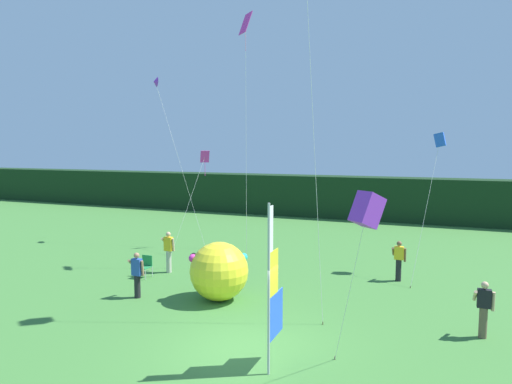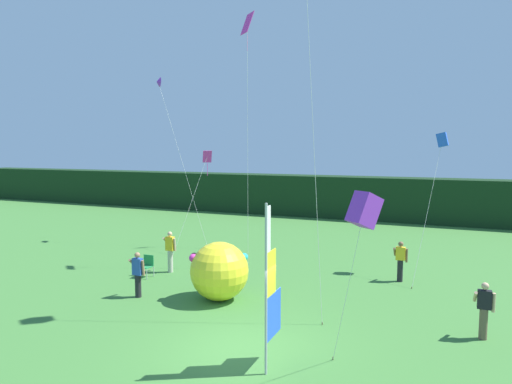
{
  "view_description": "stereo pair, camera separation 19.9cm",
  "coord_description": "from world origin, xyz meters",
  "px_view_note": "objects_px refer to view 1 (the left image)",
  "views": [
    {
      "loc": [
        4.59,
        -10.51,
        5.32
      ],
      "look_at": [
        -0.93,
        3.17,
        3.87
      ],
      "focal_mm": 31.59,
      "sensor_mm": 36.0,
      "label": 1
    },
    {
      "loc": [
        4.77,
        -10.44,
        5.32
      ],
      "look_at": [
        -0.93,
        3.17,
        3.87
      ],
      "focal_mm": 31.59,
      "sensor_mm": 36.0,
      "label": 2
    }
  ],
  "objects_px": {
    "kite_magenta_diamond_1": "(203,163)",
    "kite_purple_box_3": "(367,210)",
    "banner_flag": "(273,290)",
    "person_near_banner": "(169,251)",
    "person_mid_field": "(484,308)",
    "person_far_left": "(137,274)",
    "person_far_right": "(399,260)",
    "folding_chair": "(145,265)",
    "inflatable_balloon": "(219,271)",
    "kite_purple_delta_0": "(156,84)",
    "kite_magenta_diamond_5": "(246,37)",
    "kite_blue_box_2": "(440,141)"
  },
  "relations": [
    {
      "from": "banner_flag",
      "to": "folding_chair",
      "type": "bearing_deg",
      "value": 144.67
    },
    {
      "from": "person_near_banner",
      "to": "person_far_right",
      "type": "distance_m",
      "value": 9.52
    },
    {
      "from": "kite_magenta_diamond_1",
      "to": "person_mid_field",
      "type": "bearing_deg",
      "value": -29.66
    },
    {
      "from": "banner_flag",
      "to": "person_near_banner",
      "type": "relative_size",
      "value": 2.31
    },
    {
      "from": "kite_magenta_diamond_1",
      "to": "kite_purple_box_3",
      "type": "height_order",
      "value": "kite_magenta_diamond_1"
    },
    {
      "from": "inflatable_balloon",
      "to": "kite_purple_delta_0",
      "type": "bearing_deg",
      "value": 134.7
    },
    {
      "from": "person_mid_field",
      "to": "kite_purple_box_3",
      "type": "distance_m",
      "value": 5.71
    },
    {
      "from": "kite_magenta_diamond_5",
      "to": "inflatable_balloon",
      "type": "bearing_deg",
      "value": -77.54
    },
    {
      "from": "person_near_banner",
      "to": "folding_chair",
      "type": "distance_m",
      "value": 1.17
    },
    {
      "from": "person_near_banner",
      "to": "kite_magenta_diamond_1",
      "type": "distance_m",
      "value": 6.16
    },
    {
      "from": "person_far_left",
      "to": "kite_magenta_diamond_5",
      "type": "bearing_deg",
      "value": 73.54
    },
    {
      "from": "person_far_right",
      "to": "folding_chair",
      "type": "relative_size",
      "value": 1.82
    },
    {
      "from": "folding_chair",
      "to": "kite_purple_delta_0",
      "type": "distance_m",
      "value": 11.32
    },
    {
      "from": "person_mid_field",
      "to": "person_far_left",
      "type": "xyz_separation_m",
      "value": [
        -11.1,
        -0.81,
        0.01
      ]
    },
    {
      "from": "banner_flag",
      "to": "person_near_banner",
      "type": "height_order",
      "value": "banner_flag"
    },
    {
      "from": "person_far_left",
      "to": "kite_magenta_diamond_5",
      "type": "xyz_separation_m",
      "value": [
        1.72,
        5.81,
        9.32
      ]
    },
    {
      "from": "inflatable_balloon",
      "to": "kite_blue_box_2",
      "type": "bearing_deg",
      "value": 44.65
    },
    {
      "from": "inflatable_balloon",
      "to": "kite_magenta_diamond_1",
      "type": "height_order",
      "value": "kite_magenta_diamond_1"
    },
    {
      "from": "folding_chair",
      "to": "banner_flag",
      "type": "bearing_deg",
      "value": -35.33
    },
    {
      "from": "kite_purple_box_3",
      "to": "folding_chair",
      "type": "bearing_deg",
      "value": 150.94
    },
    {
      "from": "person_far_left",
      "to": "kite_purple_delta_0",
      "type": "relative_size",
      "value": 0.18
    },
    {
      "from": "banner_flag",
      "to": "folding_chair",
      "type": "height_order",
      "value": "banner_flag"
    },
    {
      "from": "person_near_banner",
      "to": "person_far_left",
      "type": "xyz_separation_m",
      "value": [
        0.76,
        -3.21,
        -0.07
      ]
    },
    {
      "from": "kite_blue_box_2",
      "to": "kite_purple_box_3",
      "type": "xyz_separation_m",
      "value": [
        -1.42,
        -10.91,
        -1.63
      ]
    },
    {
      "from": "kite_purple_box_3",
      "to": "kite_magenta_diamond_5",
      "type": "relative_size",
      "value": 0.39
    },
    {
      "from": "person_far_left",
      "to": "person_mid_field",
      "type": "bearing_deg",
      "value": 4.17
    },
    {
      "from": "banner_flag",
      "to": "kite_blue_box_2",
      "type": "height_order",
      "value": "kite_blue_box_2"
    },
    {
      "from": "kite_magenta_diamond_1",
      "to": "kite_magenta_diamond_5",
      "type": "relative_size",
      "value": 0.46
    },
    {
      "from": "folding_chair",
      "to": "kite_magenta_diamond_5",
      "type": "distance_m",
      "value": 10.74
    },
    {
      "from": "person_mid_field",
      "to": "kite_magenta_diamond_1",
      "type": "xyz_separation_m",
      "value": [
        -12.85,
        7.31,
        3.65
      ]
    },
    {
      "from": "folding_chair",
      "to": "kite_purple_box_3",
      "type": "bearing_deg",
      "value": -29.06
    },
    {
      "from": "kite_blue_box_2",
      "to": "person_far_left",
      "type": "bearing_deg",
      "value": -141.53
    },
    {
      "from": "kite_magenta_diamond_5",
      "to": "banner_flag",
      "type": "bearing_deg",
      "value": -63.08
    },
    {
      "from": "kite_magenta_diamond_5",
      "to": "kite_blue_box_2",
      "type": "bearing_deg",
      "value": 13.75
    },
    {
      "from": "person_near_banner",
      "to": "person_far_right",
      "type": "bearing_deg",
      "value": 14.52
    },
    {
      "from": "folding_chair",
      "to": "kite_purple_box_3",
      "type": "relative_size",
      "value": 0.2
    },
    {
      "from": "banner_flag",
      "to": "person_far_right",
      "type": "height_order",
      "value": "banner_flag"
    },
    {
      "from": "folding_chair",
      "to": "kite_purple_box_3",
      "type": "distance_m",
      "value": 11.58
    },
    {
      "from": "person_mid_field",
      "to": "kite_blue_box_2",
      "type": "distance_m",
      "value": 8.55
    },
    {
      "from": "inflatable_balloon",
      "to": "folding_chair",
      "type": "distance_m",
      "value": 4.34
    },
    {
      "from": "person_far_right",
      "to": "folding_chair",
      "type": "distance_m",
      "value": 10.3
    },
    {
      "from": "person_far_right",
      "to": "kite_purple_delta_0",
      "type": "xyz_separation_m",
      "value": [
        -13.52,
        3.24,
        8.04
      ]
    },
    {
      "from": "banner_flag",
      "to": "person_mid_field",
      "type": "distance_m",
      "value": 6.32
    },
    {
      "from": "person_far_right",
      "to": "kite_purple_delta_0",
      "type": "distance_m",
      "value": 16.06
    },
    {
      "from": "banner_flag",
      "to": "kite_magenta_diamond_1",
      "type": "relative_size",
      "value": 0.79
    },
    {
      "from": "inflatable_balloon",
      "to": "kite_purple_box_3",
      "type": "xyz_separation_m",
      "value": [
        5.57,
        -4.0,
        2.96
      ]
    },
    {
      "from": "kite_magenta_diamond_1",
      "to": "kite_purple_box_3",
      "type": "relative_size",
      "value": 1.17
    },
    {
      "from": "kite_purple_box_3",
      "to": "kite_blue_box_2",
      "type": "bearing_deg",
      "value": 82.56
    },
    {
      "from": "person_far_left",
      "to": "kite_purple_delta_0",
      "type": "bearing_deg",
      "value": 119.84
    },
    {
      "from": "person_near_banner",
      "to": "kite_magenta_diamond_1",
      "type": "height_order",
      "value": "kite_magenta_diamond_1"
    }
  ]
}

